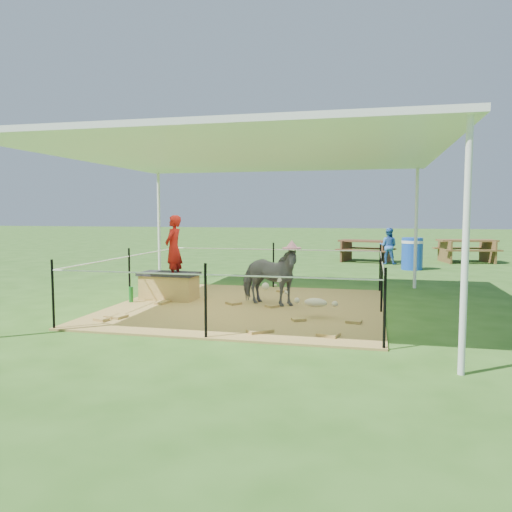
% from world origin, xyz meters
% --- Properties ---
extents(ground, '(90.00, 90.00, 0.00)m').
position_xyz_m(ground, '(0.00, 0.00, 0.00)').
color(ground, '#2D5919').
rests_on(ground, ground).
extents(hay_patch, '(4.60, 4.60, 0.03)m').
position_xyz_m(hay_patch, '(0.00, 0.00, 0.01)').
color(hay_patch, brown).
rests_on(hay_patch, ground).
extents(canopy_tent, '(6.30, 6.30, 2.90)m').
position_xyz_m(canopy_tent, '(0.00, 0.00, 2.69)').
color(canopy_tent, silver).
rests_on(canopy_tent, ground).
extents(rope_fence, '(4.54, 4.54, 1.00)m').
position_xyz_m(rope_fence, '(0.00, -0.00, 0.64)').
color(rope_fence, black).
rests_on(rope_fence, ground).
extents(straw_bale, '(1.04, 0.56, 0.45)m').
position_xyz_m(straw_bale, '(-1.60, 0.31, 0.26)').
color(straw_bale, '#AA7A3D').
rests_on(straw_bale, hay_patch).
extents(dark_cloth, '(1.11, 0.62, 0.06)m').
position_xyz_m(dark_cloth, '(-1.60, 0.31, 0.51)').
color(dark_cloth, black).
rests_on(dark_cloth, straw_bale).
extents(woman, '(0.31, 0.46, 1.22)m').
position_xyz_m(woman, '(-1.50, 0.31, 1.09)').
color(woman, '#A51510').
rests_on(woman, straw_bale).
extents(green_bottle, '(0.08, 0.08, 0.28)m').
position_xyz_m(green_bottle, '(-2.15, -0.14, 0.17)').
color(green_bottle, '#16651F').
rests_on(green_bottle, hay_patch).
extents(pony, '(1.31, 0.89, 1.02)m').
position_xyz_m(pony, '(0.33, 0.15, 0.54)').
color(pony, '#4C4D51').
rests_on(pony, hay_patch).
extents(pink_hat, '(0.32, 0.32, 0.15)m').
position_xyz_m(pink_hat, '(0.33, 0.15, 1.12)').
color(pink_hat, pink).
rests_on(pink_hat, pony).
extents(foal, '(0.99, 0.62, 0.52)m').
position_xyz_m(foal, '(1.25, -0.69, 0.29)').
color(foal, beige).
rests_on(foal, hay_patch).
extents(trash_barrel, '(0.70, 0.70, 0.92)m').
position_xyz_m(trash_barrel, '(3.20, 6.69, 0.46)').
color(trash_barrel, '#1744B1').
rests_on(trash_barrel, ground).
extents(picnic_table_near, '(2.00, 1.64, 0.73)m').
position_xyz_m(picnic_table_near, '(1.87, 8.77, 0.36)').
color(picnic_table_near, '#502E1B').
rests_on(picnic_table_near, ground).
extents(picnic_table_far, '(2.04, 1.64, 0.76)m').
position_xyz_m(picnic_table_far, '(5.12, 9.32, 0.38)').
color(picnic_table_far, brown).
rests_on(picnic_table_far, ground).
extents(distant_person, '(0.65, 0.55, 1.16)m').
position_xyz_m(distant_person, '(2.57, 8.08, 0.58)').
color(distant_person, blue).
rests_on(distant_person, ground).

